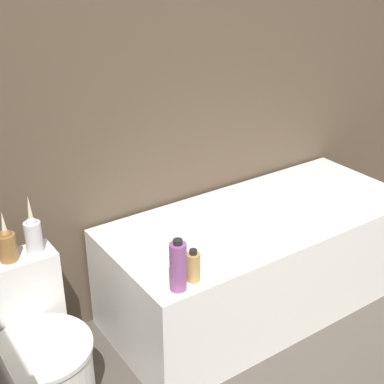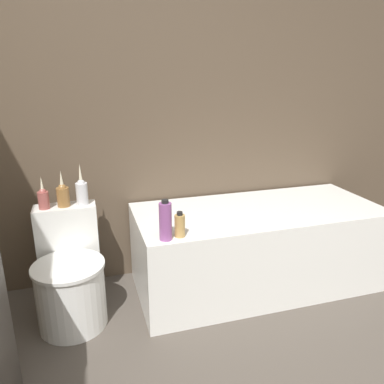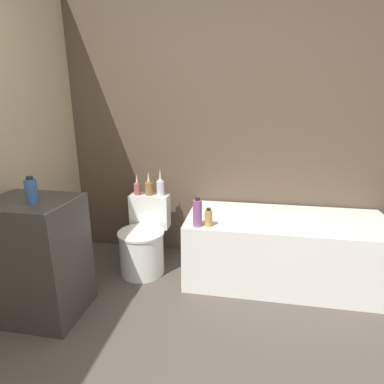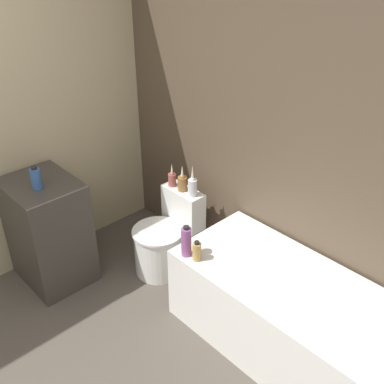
# 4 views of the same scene
# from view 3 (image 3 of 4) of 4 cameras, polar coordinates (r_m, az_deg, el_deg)

# --- Properties ---
(wall_back_tiled) EXTENTS (6.40, 0.06, 2.60)m
(wall_back_tiled) POSITION_cam_3_polar(r_m,az_deg,el_deg) (2.91, 4.69, 12.38)
(wall_back_tiled) COLOR brown
(wall_back_tiled) RESTS_ON ground_plane
(bathtub) EXTENTS (1.68, 0.74, 0.57)m
(bathtub) POSITION_cam_3_polar(r_m,az_deg,el_deg) (2.77, 17.21, -10.27)
(bathtub) COLOR white
(bathtub) RESTS_ON ground
(toilet) EXTENTS (0.42, 0.57, 0.67)m
(toilet) POSITION_cam_3_polar(r_m,az_deg,el_deg) (2.84, -9.15, -9.37)
(toilet) COLOR white
(toilet) RESTS_ON ground
(vanity_counter) EXTENTS (0.59, 0.48, 0.88)m
(vanity_counter) POSITION_cam_3_polar(r_m,az_deg,el_deg) (2.44, -27.31, -11.22)
(vanity_counter) COLOR #38332D
(vanity_counter) RESTS_ON ground
(soap_bottle_glass) EXTENTS (0.08, 0.08, 0.17)m
(soap_bottle_glass) POSITION_cam_3_polar(r_m,az_deg,el_deg) (2.20, -28.28, 0.22)
(soap_bottle_glass) COLOR #335999
(soap_bottle_glass) RESTS_ON vanity_counter
(vase_gold) EXTENTS (0.07, 0.07, 0.20)m
(vase_gold) POSITION_cam_3_polar(r_m,az_deg,el_deg) (2.90, -10.41, 0.81)
(vase_gold) COLOR #994C47
(vase_gold) RESTS_ON toilet
(vase_silver) EXTENTS (0.08, 0.08, 0.23)m
(vase_silver) POSITION_cam_3_polar(r_m,az_deg,el_deg) (2.87, -8.23, 0.93)
(vase_silver) COLOR olive
(vase_silver) RESTS_ON toilet
(vase_bronze) EXTENTS (0.07, 0.07, 0.26)m
(vase_bronze) POSITION_cam_3_polar(r_m,az_deg,el_deg) (2.83, -6.04, 1.07)
(vase_bronze) COLOR silver
(vase_bronze) RESTS_ON toilet
(shampoo_bottle_tall) EXTENTS (0.07, 0.07, 0.23)m
(shampoo_bottle_tall) POSITION_cam_3_polar(r_m,az_deg,el_deg) (2.34, 1.04, -4.01)
(shampoo_bottle_tall) COLOR #8C4C8C
(shampoo_bottle_tall) RESTS_ON bathtub
(shampoo_bottle_short) EXTENTS (0.06, 0.06, 0.15)m
(shampoo_bottle_short) POSITION_cam_3_polar(r_m,az_deg,el_deg) (2.36, 3.15, -4.96)
(shampoo_bottle_short) COLOR tan
(shampoo_bottle_short) RESTS_ON bathtub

